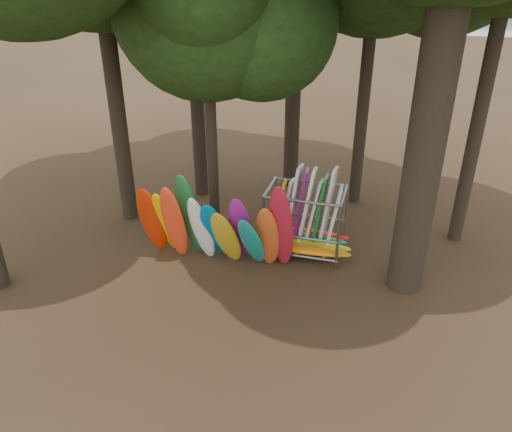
# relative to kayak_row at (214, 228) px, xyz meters

# --- Properties ---
(ground) EXTENTS (120.00, 120.00, 0.00)m
(ground) POSITION_rel_kayak_row_xyz_m (1.11, -0.57, -1.30)
(ground) COLOR #47331E
(ground) RESTS_ON ground
(lake) EXTENTS (160.00, 160.00, 0.00)m
(lake) POSITION_rel_kayak_row_xyz_m (1.11, 59.43, -1.30)
(lake) COLOR gray
(lake) RESTS_ON ground
(oak_5) EXTENTS (6.29, 6.29, 10.00)m
(oak_5) POSITION_rel_kayak_row_xyz_m (-0.83, 2.25, 5.94)
(oak_5) COLOR black
(oak_5) RESTS_ON ground
(kayak_row) EXTENTS (4.78, 2.06, 3.23)m
(kayak_row) POSITION_rel_kayak_row_xyz_m (0.00, 0.00, 0.00)
(kayak_row) COLOR red
(kayak_row) RESTS_ON ground
(storage_rack) EXTENTS (3.15, 1.54, 2.89)m
(storage_rack) POSITION_rel_kayak_row_xyz_m (2.45, 1.54, -0.28)
(storage_rack) COLOR slate
(storage_rack) RESTS_ON ground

